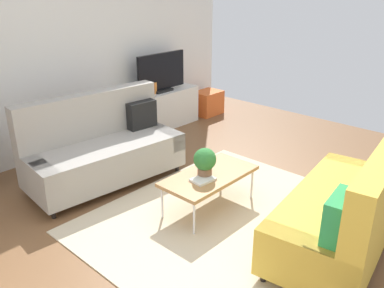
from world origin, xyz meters
name	(u,v)px	position (x,y,z in m)	size (l,w,h in m)	color
ground_plane	(214,213)	(0.00, 0.00, 0.00)	(7.68, 7.68, 0.00)	brown
wall_far	(63,52)	(0.00, 2.80, 1.45)	(6.40, 0.12, 2.90)	white
area_rug	(220,215)	(0.00, -0.09, 0.01)	(2.90, 2.20, 0.01)	beige
couch_beige	(103,148)	(-0.33, 1.53, 0.44)	(1.97, 1.02, 1.10)	gray
couch_green	(348,208)	(0.34, -1.31, 0.44)	(1.99, 1.08, 1.10)	gold
coffee_table	(209,176)	(0.05, 0.11, 0.39)	(1.10, 0.56, 0.42)	#9E7042
tv_console	(162,109)	(1.55, 2.46, 0.32)	(1.40, 0.44, 0.64)	silver
tv	(161,73)	(1.55, 2.44, 0.95)	(1.00, 0.20, 0.64)	black
storage_trunk	(208,103)	(2.65, 2.36, 0.22)	(0.52, 0.40, 0.44)	orange
potted_plant	(205,161)	(-0.03, 0.12, 0.60)	(0.25, 0.25, 0.32)	brown
table_book_0	(203,180)	(-0.11, 0.07, 0.43)	(0.24, 0.18, 0.02)	silver
vase_0	(132,92)	(0.97, 2.51, 0.72)	(0.09, 0.09, 0.17)	#4C72B2
vase_1	(139,90)	(1.12, 2.51, 0.74)	(0.10, 0.10, 0.20)	silver
bottle_0	(151,90)	(1.28, 2.42, 0.72)	(0.05, 0.05, 0.16)	orange
bottle_1	(155,88)	(1.38, 2.42, 0.73)	(0.06, 0.06, 0.19)	orange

